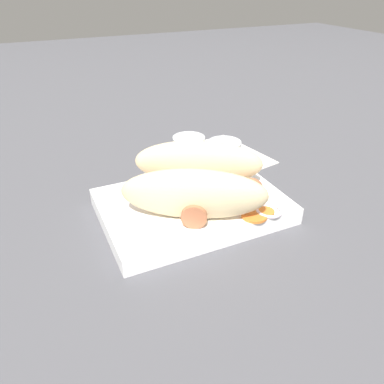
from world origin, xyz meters
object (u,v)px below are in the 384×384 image
at_px(sausage, 197,187).
at_px(food_tray, 192,206).
at_px(condiment_cup_far, 189,147).
at_px(condiment_cup_near, 224,152).
at_px(bread_roll, 196,177).

bearing_deg(sausage, food_tray, -173.96).
xyz_separation_m(sausage, condiment_cup_far, (0.06, 0.16, -0.02)).
bearing_deg(condiment_cup_near, bread_roll, -131.35).
bearing_deg(bread_roll, food_tray, 158.08).
xyz_separation_m(food_tray, condiment_cup_near, (0.12, 0.12, 0.00)).
bearing_deg(sausage, condiment_cup_far, 69.12).
relative_size(food_tray, condiment_cup_far, 4.16).
height_order(bread_roll, condiment_cup_near, bread_roll).
distance_m(food_tray, condiment_cup_far, 0.18).
relative_size(food_tray, condiment_cup_near, 4.16).
distance_m(bread_roll, condiment_cup_near, 0.17).
bearing_deg(condiment_cup_near, condiment_cup_far, 136.95).
height_order(bread_roll, condiment_cup_far, bread_roll).
distance_m(sausage, condiment_cup_near, 0.16).
height_order(food_tray, condiment_cup_near, condiment_cup_near).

